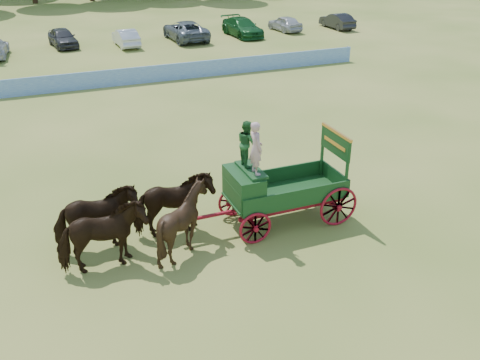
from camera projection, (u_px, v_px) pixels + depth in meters
name	position (u px, v px, depth m)	size (l,w,h in m)	color
ground	(337.00, 202.00, 19.42)	(160.00, 160.00, 0.00)	#A29649
horse_lead_left	(103.00, 238.00, 15.26)	(1.16, 2.54, 2.15)	black
horse_lead_right	(97.00, 219.00, 16.17)	(1.16, 2.54, 2.15)	black
horse_wheel_left	(183.00, 221.00, 16.07)	(1.74, 1.95, 2.15)	black
horse_wheel_right	(173.00, 205.00, 16.98)	(1.16, 2.54, 2.15)	black
farm_dray	(265.00, 181.00, 17.29)	(6.00, 2.00, 3.84)	#AA1123
sponsor_banner	(174.00, 72.00, 33.82)	(26.00, 0.08, 1.05)	blue
parked_cars	(90.00, 38.00, 42.29)	(45.94, 6.59, 1.60)	silver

